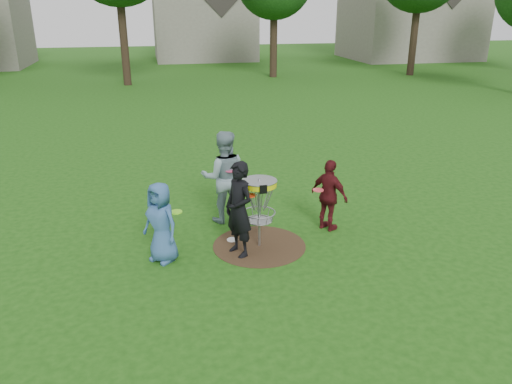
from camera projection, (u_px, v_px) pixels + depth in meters
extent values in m
plane|color=#19470F|center=(259.00, 246.00, 9.65)|extent=(100.00, 100.00, 0.00)
cylinder|color=#47331E|center=(259.00, 245.00, 9.65)|extent=(1.80, 1.80, 0.01)
imported|color=#345B8F|center=(161.00, 223.00, 8.86)|extent=(0.85, 0.86, 1.49)
imported|color=black|center=(239.00, 209.00, 9.02)|extent=(0.68, 0.78, 1.79)
imported|color=gray|center=(224.00, 177.00, 10.44)|extent=(1.01, 0.82, 1.97)
imported|color=#4E1216|center=(329.00, 196.00, 10.10)|extent=(0.78, 0.93, 1.49)
cylinder|color=white|center=(232.00, 240.00, 9.87)|extent=(0.22, 0.22, 0.02)
cylinder|color=#9EA0A5|center=(259.00, 213.00, 9.41)|extent=(0.05, 0.05, 1.38)
cylinder|color=#CBCF0A|center=(259.00, 183.00, 9.20)|extent=(0.64, 0.64, 0.10)
cylinder|color=#9EA0A5|center=(259.00, 181.00, 9.18)|extent=(0.66, 0.66, 0.01)
cube|color=black|center=(263.00, 189.00, 8.90)|extent=(0.14, 0.02, 0.16)
torus|color=#9EA0A5|center=(259.00, 212.00, 9.40)|extent=(0.62, 0.62, 0.02)
torus|color=#9EA0A5|center=(259.00, 220.00, 9.46)|extent=(0.50, 0.50, 0.02)
cylinder|color=#9EA0A5|center=(259.00, 221.00, 9.46)|extent=(0.44, 0.44, 0.01)
cylinder|color=#83FC1C|center=(176.00, 212.00, 8.88)|extent=(0.22, 0.22, 0.02)
cylinder|color=red|center=(250.00, 195.00, 9.13)|extent=(0.22, 0.22, 0.02)
cylinder|color=#DE3A6F|center=(230.00, 170.00, 10.14)|extent=(0.22, 0.22, 0.02)
cylinder|color=#FF434F|center=(318.00, 190.00, 9.92)|extent=(0.22, 0.22, 0.02)
cylinder|color=#38281C|center=(124.00, 43.00, 27.90)|extent=(0.46, 0.46, 4.62)
cylinder|color=#38281C|center=(273.00, 46.00, 31.19)|extent=(0.46, 0.46, 3.78)
cylinder|color=#38281C|center=(413.00, 42.00, 31.97)|extent=(0.46, 0.46, 4.20)
cube|color=gray|center=(204.00, 28.00, 41.36)|extent=(8.00, 7.00, 5.00)
cube|color=gray|center=(410.00, 21.00, 41.78)|extent=(10.00, 8.00, 6.00)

